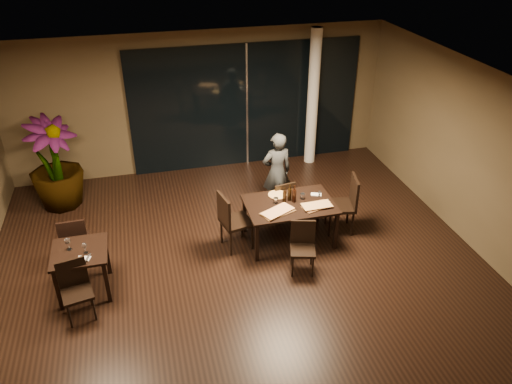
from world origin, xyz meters
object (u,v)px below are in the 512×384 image
(chair_main_near, at_px, (303,244))
(chair_main_right, at_px, (346,201))
(bottle_a, at_px, (285,195))
(bottle_c, at_px, (290,193))
(chair_main_left, at_px, (231,219))
(main_table, at_px, (290,207))
(bottle_b, at_px, (294,194))
(side_table, at_px, (81,258))
(chair_side_far, at_px, (75,239))
(diner, at_px, (277,172))
(chair_side_near, at_px, (75,286))
(chair_main_far, at_px, (282,200))
(potted_plant, at_px, (54,164))

(chair_main_near, height_order, chair_main_right, chair_main_right)
(bottle_a, height_order, bottle_c, bottle_c)
(bottle_a, bearing_deg, chair_main_left, -177.17)
(main_table, bearing_deg, bottle_b, 25.79)
(main_table, height_order, side_table, same)
(chair_main_left, bearing_deg, chair_side_far, 74.52)
(side_table, height_order, diner, diner)
(chair_side_near, bearing_deg, main_table, 3.77)
(chair_main_far, distance_m, bottle_b, 0.68)
(potted_plant, bearing_deg, diner, -15.73)
(chair_main_near, bearing_deg, chair_main_left, 156.41)
(chair_side_near, height_order, bottle_a, bottle_a)
(bottle_c, bearing_deg, chair_main_left, -175.69)
(chair_side_far, bearing_deg, bottle_a, 177.17)
(chair_main_right, xyz_separation_m, bottle_c, (-1.04, 0.05, 0.30))
(chair_main_far, relative_size, chair_main_left, 0.82)
(chair_side_near, xyz_separation_m, potted_plant, (-0.48, 3.22, 0.40))
(chair_main_near, distance_m, chair_side_near, 3.45)
(chair_main_left, height_order, chair_main_right, chair_main_right)
(chair_main_right, xyz_separation_m, bottle_b, (-0.98, -0.02, 0.31))
(chair_main_left, relative_size, bottle_c, 3.53)
(bottle_b, bearing_deg, bottle_c, 132.03)
(chair_main_far, relative_size, chair_main_right, 0.81)
(chair_main_right, height_order, chair_side_near, chair_main_right)
(chair_main_left, distance_m, bottle_c, 1.09)
(main_table, xyz_separation_m, chair_main_far, (0.05, 0.58, -0.20))
(main_table, height_order, chair_main_near, chair_main_near)
(potted_plant, xyz_separation_m, bottle_b, (4.04, -2.19, 0.01))
(side_table, distance_m, potted_plant, 2.80)
(chair_main_far, relative_size, diner, 0.55)
(main_table, xyz_separation_m, bottle_c, (0.03, 0.11, 0.22))
(chair_main_left, height_order, chair_side_near, chair_main_left)
(potted_plant, xyz_separation_m, bottle_c, (3.98, -2.12, 0.00))
(chair_main_left, relative_size, chair_side_far, 1.14)
(bottle_b, distance_m, bottle_c, 0.09)
(chair_main_near, relative_size, bottle_b, 2.72)
(chair_main_left, relative_size, chair_main_right, 0.99)
(bottle_a, xyz_separation_m, bottle_c, (0.10, 0.03, 0.01))
(chair_main_right, bearing_deg, bottle_a, -78.66)
(main_table, distance_m, chair_main_right, 1.07)
(chair_main_right, bearing_deg, side_table, -70.75)
(side_table, relative_size, potted_plant, 0.45)
(chair_side_far, relative_size, bottle_a, 3.38)
(chair_main_near, xyz_separation_m, bottle_c, (0.05, 0.90, 0.43))
(chair_side_near, relative_size, potted_plant, 0.49)
(chair_main_near, distance_m, chair_side_far, 3.64)
(chair_main_right, height_order, bottle_c, chair_main_right)
(chair_main_far, xyz_separation_m, potted_plant, (-4.00, 1.65, 0.42))
(chair_main_left, height_order, potted_plant, potted_plant)
(chair_main_right, relative_size, bottle_b, 3.43)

